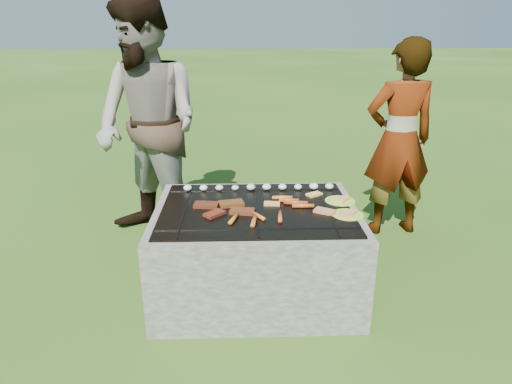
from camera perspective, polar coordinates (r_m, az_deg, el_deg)
The scene contains 10 objects.
lawn at distance 3.20m, azimuth 0.03°, elevation -12.16°, with size 60.00×60.00×0.00m, color #254210.
fire_pit at distance 3.05m, azimuth 0.03°, elevation -7.70°, with size 1.30×1.00×0.62m.
mushrooms at distance 3.21m, azimuth 0.71°, elevation 0.62°, with size 1.06×0.06×0.04m.
pork_slabs at distance 2.89m, azimuth -3.98°, elevation -1.94°, with size 0.39×0.29×0.02m.
sausages at distance 2.85m, azimuth 2.59°, elevation -2.19°, with size 0.54×0.47×0.03m.
bread_on_grate at distance 2.96m, azimuth 6.55°, elevation -1.55°, with size 0.45×0.42×0.02m.
plate_far at distance 3.07m, azimuth 10.48°, elevation -1.14°, with size 0.25×0.25×0.03m.
plate_near at distance 2.86m, azimuth 11.40°, elevation -2.85°, with size 0.21×0.21×0.03m.
cook at distance 3.95m, azimuth 17.46°, elevation 6.20°, with size 0.59×0.39×1.62m, color gray.
bystander at distance 3.68m, azimuth -13.28°, elevation 8.05°, with size 0.94×0.73×1.93m, color gray.
Camera 1 is at (-0.09, -2.69, 1.72)m, focal length 32.00 mm.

